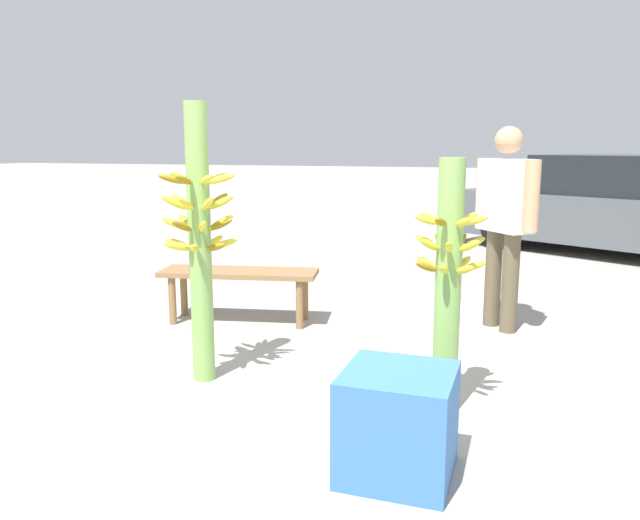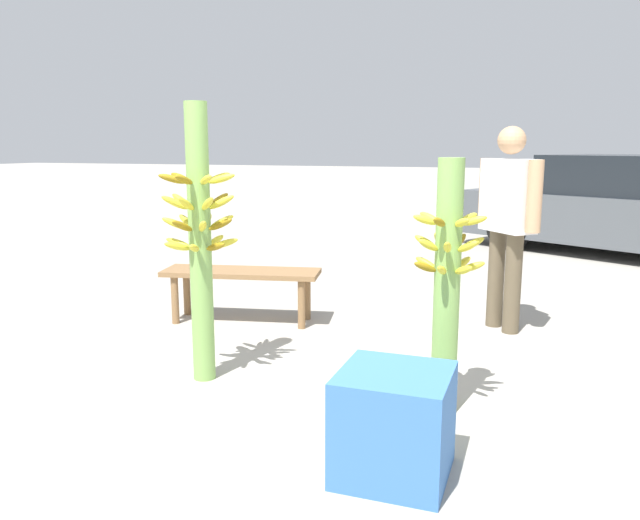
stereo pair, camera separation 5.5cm
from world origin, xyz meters
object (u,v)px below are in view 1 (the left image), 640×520
at_px(produce_crate, 398,423).
at_px(market_bench, 239,278).
at_px(banana_stalk_left, 200,239).
at_px(banana_stalk_center, 448,283).
at_px(vendor_person, 505,212).
at_px(parked_car, 625,207).

bearing_deg(produce_crate, market_bench, 131.22).
bearing_deg(banana_stalk_left, produce_crate, -28.31).
distance_m(banana_stalk_center, produce_crate, 0.89).
bearing_deg(market_bench, banana_stalk_center, -45.82).
xyz_separation_m(vendor_person, market_bench, (-2.05, -0.50, -0.57)).
relative_size(vendor_person, market_bench, 1.19).
distance_m(vendor_person, produce_crate, 2.60).
distance_m(banana_stalk_left, parked_car, 6.66).
distance_m(banana_stalk_center, vendor_person, 1.78).
xyz_separation_m(banana_stalk_left, produce_crate, (1.38, -0.74, -0.65)).
height_order(banana_stalk_left, parked_car, banana_stalk_left).
xyz_separation_m(vendor_person, parked_car, (1.38, 4.16, -0.29)).
bearing_deg(vendor_person, banana_stalk_center, 131.77).
height_order(banana_stalk_center, produce_crate, banana_stalk_center).
bearing_deg(banana_stalk_center, banana_stalk_left, 179.54).
relative_size(banana_stalk_left, parked_car, 0.38).
relative_size(banana_stalk_left, vendor_person, 1.07).
bearing_deg(produce_crate, banana_stalk_center, 81.74).
relative_size(banana_stalk_left, market_bench, 1.27).
relative_size(banana_stalk_center, parked_car, 0.31).
height_order(banana_stalk_center, parked_car, banana_stalk_center).
distance_m(banana_stalk_center, parked_car, 6.12).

